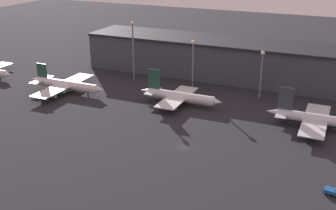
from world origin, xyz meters
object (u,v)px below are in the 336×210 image
object	(u,v)px
airplane_2	(179,97)
airplane_3	(318,120)
airplane_1	(66,85)
service_vehicle_2	(333,192)

from	to	relation	value
airplane_2	airplane_3	size ratio (longest dim) A/B	0.97
airplane_1	service_vehicle_2	distance (m)	125.13
airplane_3	service_vehicle_2	size ratio (longest dim) A/B	7.84
airplane_3	service_vehicle_2	xyz separation A→B (m)	(8.62, -44.40, -2.43)
airplane_1	airplane_3	distance (m)	110.13
airplane_2	service_vehicle_2	world-z (taller)	airplane_2
airplane_2	service_vehicle_2	xyz separation A→B (m)	(64.94, -46.37, -2.39)
airplane_2	airplane_3	distance (m)	56.36
airplane_2	service_vehicle_2	size ratio (longest dim) A/B	7.57
airplane_3	service_vehicle_2	distance (m)	45.29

